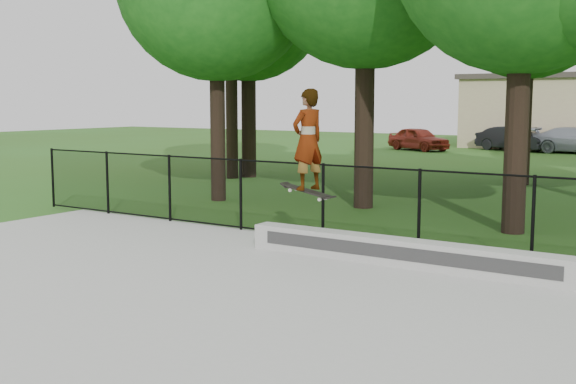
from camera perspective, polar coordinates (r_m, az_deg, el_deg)
name	(u,v)px	position (r m, az deg, el deg)	size (l,w,h in m)	color
ground	(88,318)	(9.70, -15.54, -9.56)	(100.00, 100.00, 0.00)	#315618
concrete_slab	(88,316)	(9.69, -15.55, -9.39)	(14.00, 12.00, 0.06)	#AAAAA5
grind_ledge	(403,252)	(12.04, 9.08, -4.73)	(5.73, 0.40, 0.44)	#B8B8B3
car_a	(418,139)	(40.99, 10.27, 4.16)	(1.54, 3.79, 1.30)	maroon
car_b	(513,139)	(41.88, 17.35, 4.04)	(1.42, 3.68, 1.34)	black
skater_airborne	(308,141)	(12.46, 1.58, 4.02)	(0.83, 0.74, 1.91)	black
chainlink_fence	(323,202)	(14.02, 2.78, -0.76)	(16.06, 0.06, 1.50)	black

